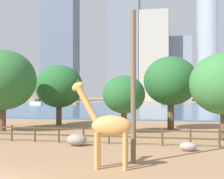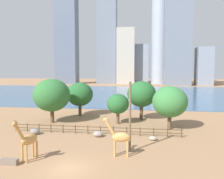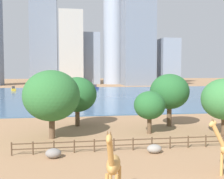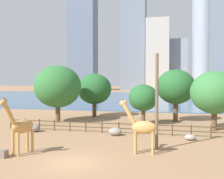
# 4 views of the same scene
# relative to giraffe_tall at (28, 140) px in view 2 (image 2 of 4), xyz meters

# --- Properties ---
(ground_plane) EXTENTS (400.00, 400.00, 0.00)m
(ground_plane) POSITION_rel_giraffe_tall_xyz_m (4.86, 78.78, -2.28)
(ground_plane) COLOR #9E7551
(harbor_water) EXTENTS (180.00, 86.00, 0.20)m
(harbor_water) POSITION_rel_giraffe_tall_xyz_m (4.86, 75.78, -2.18)
(harbor_water) COLOR #3D6084
(harbor_water) RESTS_ON ground
(giraffe_tall) EXTENTS (1.54, 3.34, 4.80)m
(giraffe_tall) POSITION_rel_giraffe_tall_xyz_m (0.00, 0.00, 0.00)
(giraffe_tall) COLOR #C18C47
(giraffe_tall) RESTS_ON ground
(giraffe_companion) EXTENTS (3.20, 0.96, 4.58)m
(giraffe_companion) POSITION_rel_giraffe_tall_xyz_m (9.53, 2.66, -0.10)
(giraffe_companion) COLOR tan
(giraffe_companion) RESTS_ON ground
(utility_pole) EXTENTS (0.28, 0.28, 8.37)m
(utility_pole) POSITION_rel_giraffe_tall_xyz_m (10.60, 4.17, 1.90)
(utility_pole) COLOR brown
(utility_pole) RESTS_ON ground
(boulder_near_fence) EXTENTS (1.47, 1.15, 0.87)m
(boulder_near_fence) POSITION_rel_giraffe_tall_xyz_m (5.66, 9.52, -1.85)
(boulder_near_fence) COLOR gray
(boulder_near_fence) RESTS_ON ground
(boulder_by_pole) EXTENTS (1.47, 1.22, 0.91)m
(boulder_by_pole) POSITION_rel_giraffe_tall_xyz_m (-4.15, 9.41, -1.83)
(boulder_by_pole) COLOR gray
(boulder_by_pole) RESTS_ON ground
(boulder_small) EXTENTS (1.12, 0.80, 0.60)m
(boulder_small) POSITION_rel_giraffe_tall_xyz_m (13.56, 8.89, -1.98)
(boulder_small) COLOR gray
(boulder_small) RESTS_ON ground
(feeding_trough) EXTENTS (1.80, 0.60, 0.60)m
(feeding_trough) POSITION_rel_giraffe_tall_xyz_m (-1.44, -1.21, -1.98)
(feeding_trough) COLOR #72665B
(feeding_trough) RESTS_ON ground
(enclosure_fence) EXTENTS (26.12, 0.14, 1.30)m
(enclosure_fence) POSITION_rel_giraffe_tall_xyz_m (4.83, 10.78, -1.53)
(enclosure_fence) COLOR #4C3826
(enclosure_fence) RESTS_ON ground
(tree_left_large) EXTENTS (6.78, 6.78, 8.23)m
(tree_left_large) POSITION_rel_giraffe_tall_xyz_m (-4.70, 17.23, 2.88)
(tree_left_large) COLOR brown
(tree_left_large) RESTS_ON ground
(tree_center_broad) EXTENTS (5.74, 5.74, 7.19)m
(tree_center_broad) POSITION_rel_giraffe_tall_xyz_m (16.55, 15.41, 2.31)
(tree_center_broad) COLOR brown
(tree_center_broad) RESTS_ON ground
(tree_right_tall) EXTENTS (4.05, 4.05, 5.53)m
(tree_right_tall) POSITION_rel_giraffe_tall_xyz_m (7.64, 17.98, 1.39)
(tree_right_tall) COLOR brown
(tree_right_tall) RESTS_ON ground
(tree_left_small) EXTENTS (5.70, 5.70, 7.69)m
(tree_left_small) POSITION_rel_giraffe_tall_xyz_m (11.89, 22.20, 2.81)
(tree_left_small) COLOR brown
(tree_left_small) RESTS_ON ground
(tree_right_small) EXTENTS (5.70, 5.70, 7.22)m
(tree_right_small) POSITION_rel_giraffe_tall_xyz_m (-1.42, 24.48, 2.36)
(tree_right_small) COLOR brown
(tree_right_small) RESTS_ON ground
(boat_ferry) EXTENTS (4.57, 2.48, 1.91)m
(boat_ferry) POSITION_rel_giraffe_tall_xyz_m (-33.65, 89.07, -1.44)
(boat_ferry) COLOR silver
(boat_ferry) RESTS_ON harbor_water
(boat_sailboat) EXTENTS (2.53, 4.38, 1.82)m
(boat_sailboat) POSITION_rel_giraffe_tall_xyz_m (-24.40, 99.39, -1.47)
(boat_sailboat) COLOR gold
(boat_sailboat) RESTS_ON harbor_water
(boat_tug) EXTENTS (4.75, 1.86, 4.23)m
(boat_tug) POSITION_rel_giraffe_tall_xyz_m (7.93, 103.50, -1.37)
(boat_tug) COLOR navy
(boat_tug) RESTS_ON harbor_water
(skyline_tower_needle) EXTENTS (13.76, 8.56, 43.13)m
(skyline_tower_needle) POSITION_rel_giraffe_tall_xyz_m (-0.94, 149.78, 19.28)
(skyline_tower_needle) COLOR #ADA89E
(skyline_tower_needle) RESTS_ON ground
(skyline_block_central) EXTENTS (15.96, 9.40, 97.26)m
(skyline_block_central) POSITION_rel_giraffe_tall_xyz_m (-17.16, 158.01, 46.35)
(skyline_block_central) COLOR slate
(skyline_block_central) RESTS_ON ground
(skyline_tower_glass) EXTENTS (14.09, 14.09, 81.63)m
(skyline_tower_glass) POSITION_rel_giraffe_tall_xyz_m (25.85, 155.64, 38.53)
(skyline_tower_glass) COLOR #939EAD
(skyline_tower_glass) RESTS_ON ground
(skyline_block_left) EXTENTS (17.12, 10.90, 73.52)m
(skyline_block_left) POSITION_rel_giraffe_tall_xyz_m (-48.05, 148.33, 34.47)
(skyline_block_left) COLOR slate
(skyline_block_left) RESTS_ON ground
(skyline_block_right) EXTENTS (17.22, 13.34, 77.18)m
(skyline_block_right) POSITION_rel_giraffe_tall_xyz_m (36.28, 137.55, 36.31)
(skyline_block_right) COLOR slate
(skyline_block_right) RESTS_ON ground
(skyline_tower_short) EXTENTS (10.43, 11.29, 26.36)m
(skyline_tower_short) POSITION_rel_giraffe_tall_xyz_m (54.21, 137.57, 10.90)
(skyline_tower_short) COLOR gray
(skyline_tower_short) RESTS_ON ground
(skyline_block_wide) EXTENTS (16.57, 10.54, 31.50)m
(skyline_block_wide) POSITION_rel_giraffe_tall_xyz_m (8.24, 158.61, 13.47)
(skyline_block_wide) COLOR gray
(skyline_block_wide) RESTS_ON ground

